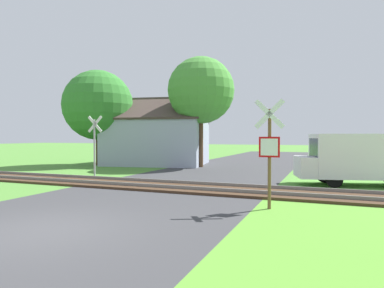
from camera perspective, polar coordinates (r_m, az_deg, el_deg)
ground_plane at (r=8.65m, az=-23.70°, el=-13.12°), size 160.00×160.00×0.00m
road_asphalt at (r=10.12m, az=-15.48°, el=-10.93°), size 7.96×80.00×0.01m
rail_track at (r=14.31m, az=-3.36°, el=-7.06°), size 60.00×2.60×0.22m
stop_sign_near at (r=10.23m, az=12.78°, el=-0.66°), size 0.88×0.15×3.23m
crossing_sign_far at (r=18.24m, az=-15.93°, el=0.35°), size 0.88×0.13×3.20m
house at (r=26.17m, az=-5.77°, el=0.69°), size 8.36×7.11×5.10m
tree_left at (r=26.42m, az=-15.40°, el=6.24°), size 5.15×5.15×7.02m
tree_center at (r=23.92m, az=1.49°, el=8.90°), size 4.62×4.62×7.62m
mail_truck at (r=16.51m, az=26.10°, el=-1.96°), size 5.21×3.05×2.24m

